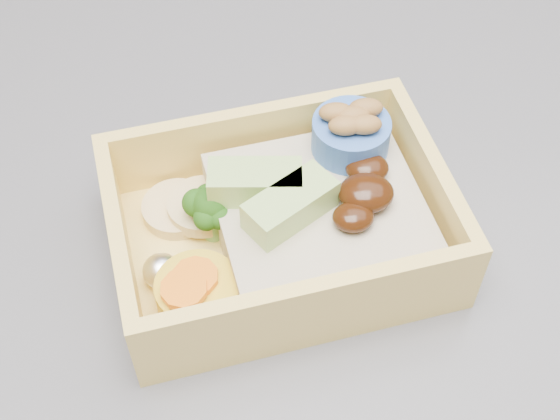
{
  "coord_description": "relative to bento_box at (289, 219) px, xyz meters",
  "views": [
    {
      "loc": [
        0.13,
        -0.32,
        1.24
      ],
      "look_at": [
        0.14,
        -0.09,
        0.95
      ],
      "focal_mm": 50.0,
      "sensor_mm": 36.0,
      "label": 1
    }
  ],
  "objects": [
    {
      "name": "bento_box",
      "position": [
        0.0,
        0.0,
        0.0
      ],
      "size": [
        0.18,
        0.15,
        0.06
      ],
      "rotation": [
        0.0,
        0.0,
        0.21
      ],
      "color": "#F6D165",
      "rests_on": "island"
    }
  ]
}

